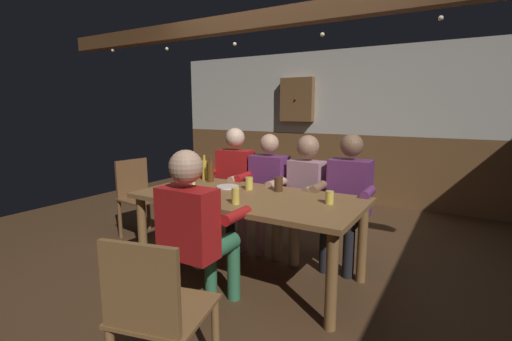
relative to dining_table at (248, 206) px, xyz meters
name	(u,v)px	position (x,y,z in m)	size (l,w,h in m)	color
ground_plane	(256,269)	(0.00, 0.14, -0.64)	(7.60, 7.60, 0.00)	#4C331E
back_wall_upper	(354,92)	(0.00, 3.07, 1.06)	(6.33, 0.12, 1.29)	beige
back_wall_wainscot	(350,168)	(0.00, 3.07, -0.11)	(6.33, 0.12, 1.05)	brown
ceiling_beam	(278,18)	(0.00, 0.53, 1.63)	(5.70, 0.14, 0.16)	brown
dining_table	(248,206)	(0.00, 0.00, 0.00)	(1.93, 0.94, 0.73)	brown
person_0	(233,179)	(-0.64, 0.71, 0.05)	(0.56, 0.53, 1.25)	#AD1919
person_1	(266,185)	(-0.22, 0.70, 0.02)	(0.54, 0.52, 1.20)	#6B2D66
person_2	(302,190)	(0.20, 0.69, 0.03)	(0.54, 0.56, 1.20)	#B78493
person_3	(347,194)	(0.65, 0.70, 0.04)	(0.53, 0.54, 1.23)	#6B2D66
person_4	(196,225)	(0.00, -0.69, 0.03)	(0.55, 0.54, 1.20)	#AD1919
chair_empty_near_right	(139,195)	(-1.61, 0.23, -0.16)	(0.50, 0.50, 0.88)	brown
chair_empty_near_left	(156,314)	(0.34, -1.40, -0.16)	(0.53, 0.53, 0.88)	brown
table_candle	(193,186)	(-0.53, -0.09, 0.13)	(0.04, 0.04, 0.08)	#F9E08C
plate_0	(228,187)	(-0.33, 0.16, 0.10)	(0.21, 0.21, 0.01)	white
bottle_0	(210,171)	(-0.63, 0.30, 0.20)	(0.07, 0.07, 0.26)	#593314
bottle_1	(191,174)	(-0.79, 0.18, 0.17)	(0.07, 0.07, 0.21)	#195923
bottle_2	(204,169)	(-0.75, 0.35, 0.20)	(0.05, 0.05, 0.26)	gold
pint_glass_0	(177,178)	(-0.79, -0.02, 0.17)	(0.06, 0.06, 0.16)	#4C2D19
pint_glass_1	(279,184)	(0.15, 0.27, 0.16)	(0.08, 0.08, 0.13)	#4C2D19
pint_glass_2	(330,197)	(0.69, 0.09, 0.14)	(0.06, 0.06, 0.10)	#E5C64C
pint_glass_3	(249,183)	(-0.11, 0.19, 0.15)	(0.07, 0.07, 0.11)	#E5C64C
pint_glass_4	(236,196)	(0.07, -0.29, 0.16)	(0.06, 0.06, 0.13)	#E5C64C
wall_dart_cabinet	(297,100)	(-0.89, 2.94, 0.96)	(0.56, 0.15, 0.70)	brown
string_lights	(276,36)	(0.00, 0.48, 1.47)	(4.47, 0.04, 0.11)	#F9EAB2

